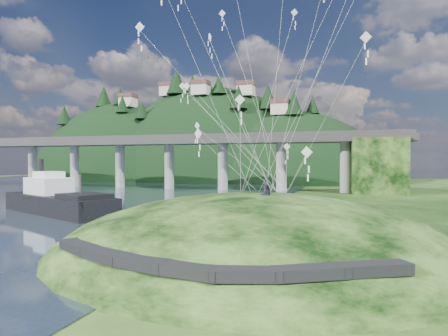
% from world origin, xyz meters
% --- Properties ---
extents(ground, '(320.00, 320.00, 0.00)m').
position_xyz_m(ground, '(0.00, 0.00, 0.00)').
color(ground, black).
rests_on(ground, ground).
extents(grass_hill, '(36.00, 32.00, 13.00)m').
position_xyz_m(grass_hill, '(8.00, 2.00, -1.50)').
color(grass_hill, black).
rests_on(grass_hill, ground).
extents(footpath, '(22.29, 5.84, 0.83)m').
position_xyz_m(footpath, '(7.46, -9.74, 2.08)').
color(footpath, black).
rests_on(footpath, ground).
extents(bridge, '(160.00, 11.00, 15.00)m').
position_xyz_m(bridge, '(-26.46, 70.07, 9.70)').
color(bridge, '#2D2B2B').
rests_on(bridge, ground).
extents(far_ridge, '(153.00, 70.00, 94.50)m').
position_xyz_m(far_ridge, '(-43.58, 122.17, -7.44)').
color(far_ridge, black).
rests_on(far_ridge, ground).
extents(work_barge, '(23.36, 14.98, 7.98)m').
position_xyz_m(work_barge, '(-25.36, 17.99, 2.00)').
color(work_barge, black).
rests_on(work_barge, ground).
extents(wooden_dock, '(14.20, 3.34, 1.00)m').
position_xyz_m(wooden_dock, '(-2.67, 7.39, 0.44)').
color(wooden_dock, '#322214').
rests_on(wooden_dock, ground).
extents(kite_flyers, '(1.56, 4.04, 1.78)m').
position_xyz_m(kite_flyers, '(8.88, 2.01, 5.83)').
color(kite_flyers, '#252732').
rests_on(kite_flyers, ground).
extents(kite_swarm, '(20.34, 16.43, 19.42)m').
position_xyz_m(kite_swarm, '(6.62, 2.69, 17.61)').
color(kite_swarm, silver).
rests_on(kite_swarm, ground).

